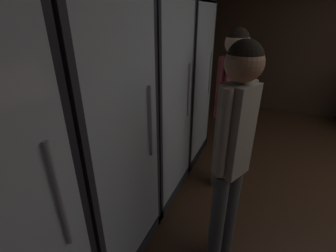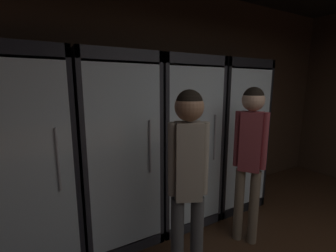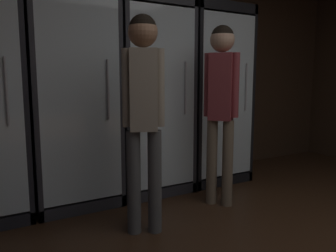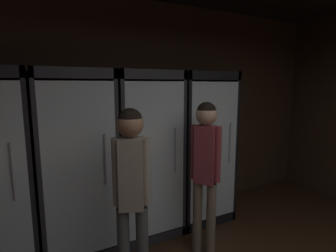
# 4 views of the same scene
# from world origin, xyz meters

# --- Properties ---
(wall_back) EXTENTS (6.00, 0.06, 2.80)m
(wall_back) POSITION_xyz_m (0.00, 3.03, 1.40)
(wall_back) COLOR #382619
(wall_back) RESTS_ON ground
(cooler_far_left) EXTENTS (0.75, 0.68, 1.92)m
(cooler_far_left) POSITION_xyz_m (-1.95, 2.70, 0.94)
(cooler_far_left) COLOR black
(cooler_far_left) RESTS_ON ground
(cooler_left) EXTENTS (0.75, 0.68, 1.92)m
(cooler_left) POSITION_xyz_m (-1.18, 2.70, 0.94)
(cooler_left) COLOR #2B2B30
(cooler_left) RESTS_ON ground
(cooler_center) EXTENTS (0.75, 0.68, 1.92)m
(cooler_center) POSITION_xyz_m (-0.41, 2.70, 0.94)
(cooler_center) COLOR #2B2B30
(cooler_center) RESTS_ON ground
(cooler_right) EXTENTS (0.75, 0.68, 1.92)m
(cooler_right) POSITION_xyz_m (0.37, 2.70, 0.94)
(cooler_right) COLOR black
(cooler_right) RESTS_ON ground
(shopper_near) EXTENTS (0.28, 0.22, 1.59)m
(shopper_near) POSITION_xyz_m (-0.89, 1.78, 0.99)
(shopper_near) COLOR #4C4C4C
(shopper_near) RESTS_ON ground
(shopper_far) EXTENTS (0.24, 0.26, 1.60)m
(shopper_far) POSITION_xyz_m (-0.04, 1.95, 1.02)
(shopper_far) COLOR #72604C
(shopper_far) RESTS_ON ground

